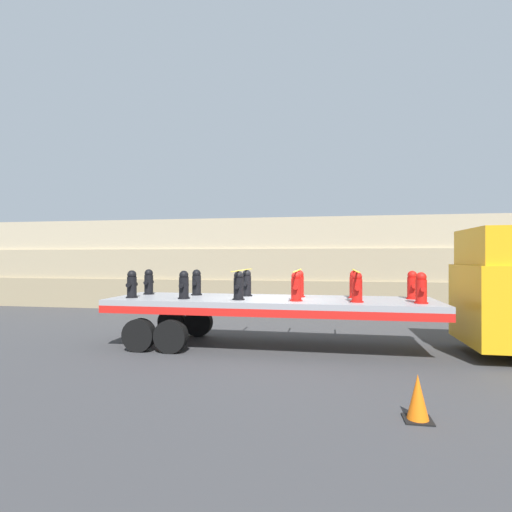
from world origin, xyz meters
TOP-DOWN VIEW (x-y plane):
  - ground_plane at (0.00, 0.00)m, footprint 120.00×120.00m
  - rock_cliff at (0.00, 8.47)m, footprint 60.00×3.30m
  - flatbed_trailer at (-0.59, 0.00)m, footprint 8.95×2.55m
  - fire_hydrant_black_near_0 at (-3.88, -0.54)m, footprint 0.33×0.49m
  - fire_hydrant_black_far_0 at (-3.88, 0.54)m, footprint 0.33×0.49m
  - fire_hydrant_black_near_1 at (-2.33, -0.54)m, footprint 0.33×0.49m
  - fire_hydrant_black_far_1 at (-2.33, 0.54)m, footprint 0.33×0.49m
  - fire_hydrant_black_near_2 at (-0.78, -0.54)m, footprint 0.33×0.49m
  - fire_hydrant_black_far_2 at (-0.78, 0.54)m, footprint 0.33×0.49m
  - fire_hydrant_red_near_3 at (0.78, -0.54)m, footprint 0.33×0.49m
  - fire_hydrant_red_far_3 at (0.78, 0.54)m, footprint 0.33×0.49m
  - fire_hydrant_red_near_4 at (2.33, -0.54)m, footprint 0.33×0.49m
  - fire_hydrant_red_far_4 at (2.33, 0.54)m, footprint 0.33×0.49m
  - fire_hydrant_red_near_5 at (3.88, -0.54)m, footprint 0.33×0.49m
  - fire_hydrant_red_far_5 at (3.88, 0.54)m, footprint 0.33×0.49m
  - cargo_strap_rear at (-0.78, 0.00)m, footprint 0.05×2.65m
  - cargo_strap_middle at (0.78, 0.00)m, footprint 0.05×2.65m
  - cargo_strap_front at (2.33, 0.00)m, footprint 0.05×2.65m
  - traffic_cone at (2.97, -4.53)m, footprint 0.42×0.42m

SIDE VIEW (x-z plane):
  - ground_plane at x=0.00m, z-range 0.00..0.00m
  - traffic_cone at x=2.97m, z-range -0.01..0.70m
  - flatbed_trailer at x=-0.59m, z-range 0.42..1.79m
  - fire_hydrant_black_near_0 at x=-3.88m, z-range 1.35..2.13m
  - fire_hydrant_black_far_0 at x=-3.88m, z-range 1.35..2.13m
  - fire_hydrant_black_near_1 at x=-2.33m, z-range 1.35..2.13m
  - fire_hydrant_black_far_1 at x=-2.33m, z-range 1.35..2.13m
  - fire_hydrant_black_near_2 at x=-0.78m, z-range 1.35..2.13m
  - fire_hydrant_black_far_2 at x=-0.78m, z-range 1.35..2.13m
  - fire_hydrant_red_near_3 at x=0.78m, z-range 1.35..2.13m
  - fire_hydrant_red_far_3 at x=0.78m, z-range 1.35..2.13m
  - fire_hydrant_red_near_4 at x=2.33m, z-range 1.35..2.13m
  - fire_hydrant_red_far_4 at x=2.33m, z-range 1.35..2.13m
  - fire_hydrant_red_near_5 at x=3.88m, z-range 1.35..2.13m
  - fire_hydrant_red_far_5 at x=3.88m, z-range 1.35..2.13m
  - cargo_strap_rear at x=-0.78m, z-range 2.14..2.15m
  - cargo_strap_middle at x=0.78m, z-range 2.14..2.15m
  - cargo_strap_front at x=2.33m, z-range 2.14..2.15m
  - rock_cliff at x=0.00m, z-range 0.00..4.35m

